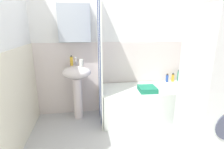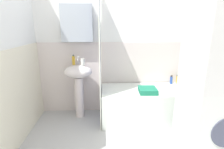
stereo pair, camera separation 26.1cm
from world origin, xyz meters
The scene contains 13 objects.
wall_back_tiled centered at (-0.05, 1.26, 1.14)m, with size 3.60×0.18×2.40m.
wall_left_tiled centered at (-1.57, 0.34, 1.12)m, with size 0.07×1.81×2.40m.
sink centered at (-0.88, 1.03, 0.63)m, with size 0.44×0.34×0.86m.
faucet centered at (-0.88, 1.11, 0.93)m, with size 0.03×0.12×0.12m.
soap_dispenser centered at (-0.94, 1.08, 0.94)m, with size 0.05×0.05×0.16m.
toothbrush_cup centered at (-0.80, 1.03, 0.92)m, with size 0.06×0.06×0.10m, color silver.
bathtub centered at (0.24, 0.89, 0.25)m, with size 1.51×0.66×0.50m, color white.
shower_curtain centered at (-0.53, 0.89, 1.00)m, with size 0.01×0.66×2.00m.
shampoo_bottle centered at (0.90, 1.16, 0.60)m, with size 0.04×0.04×0.20m.
conditioner_bottle centered at (0.78, 1.15, 0.57)m, with size 0.05×0.05×0.15m.
body_wash_bottle centered at (0.67, 1.13, 0.57)m, with size 0.04×0.04×0.15m.
towel_folded centered at (0.17, 0.74, 0.54)m, with size 0.25×0.26×0.07m, color #1E7657.
washer_dryer_stack centered at (0.71, 0.06, 0.83)m, with size 0.59×0.58×1.66m.
Camera 1 is at (-0.75, -1.63, 1.45)m, focal length 28.26 mm.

